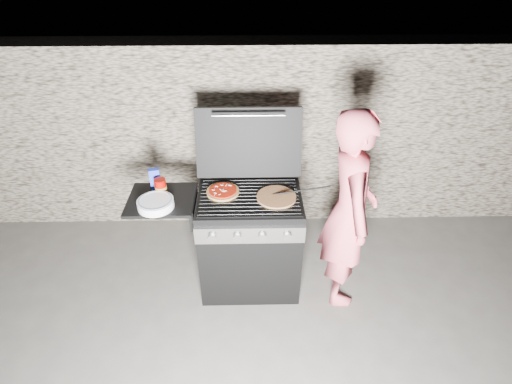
{
  "coord_description": "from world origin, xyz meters",
  "views": [
    {
      "loc": [
        -0.0,
        -2.48,
        2.65
      ],
      "look_at": [
        0.05,
        0.0,
        0.95
      ],
      "focal_mm": 28.0,
      "sensor_mm": 36.0,
      "label": 1
    }
  ],
  "objects_px": {
    "sauce_jar": "(161,187)",
    "gas_grill": "(220,242)",
    "pizza_topped": "(223,191)",
    "person": "(349,212)"
  },
  "relations": [
    {
      "from": "pizza_topped",
      "to": "person",
      "type": "xyz_separation_m",
      "value": [
        0.95,
        -0.15,
        -0.1
      ]
    },
    {
      "from": "gas_grill",
      "to": "pizza_topped",
      "type": "distance_m",
      "value": 0.47
    },
    {
      "from": "pizza_topped",
      "to": "sauce_jar",
      "type": "bearing_deg",
      "value": -179.88
    },
    {
      "from": "sauce_jar",
      "to": "person",
      "type": "bearing_deg",
      "value": -6.0
    },
    {
      "from": "sauce_jar",
      "to": "person",
      "type": "height_order",
      "value": "person"
    },
    {
      "from": "sauce_jar",
      "to": "gas_grill",
      "type": "bearing_deg",
      "value": -7.26
    },
    {
      "from": "gas_grill",
      "to": "sauce_jar",
      "type": "height_order",
      "value": "sauce_jar"
    },
    {
      "from": "pizza_topped",
      "to": "person",
      "type": "relative_size",
      "value": 0.15
    },
    {
      "from": "gas_grill",
      "to": "sauce_jar",
      "type": "distance_m",
      "value": 0.67
    },
    {
      "from": "sauce_jar",
      "to": "person",
      "type": "distance_m",
      "value": 1.44
    }
  ]
}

